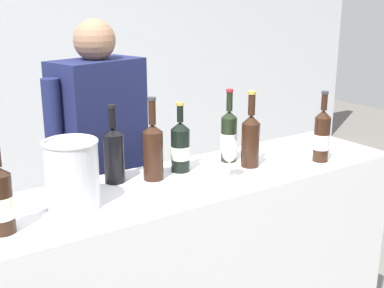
{
  "coord_description": "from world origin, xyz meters",
  "views": [
    {
      "loc": [
        -1.03,
        -1.6,
        1.71
      ],
      "look_at": [
        0.06,
        0.0,
        1.15
      ],
      "focal_mm": 46.46,
      "sensor_mm": 36.0,
      "label": 1
    }
  ],
  "objects": [
    {
      "name": "wine_bottle_1",
      "position": [
        0.68,
        -0.13,
        1.12
      ],
      "size": [
        0.07,
        0.07,
        0.32
      ],
      "color": "black",
      "rests_on": "counter"
    },
    {
      "name": "wall_back",
      "position": [
        0.0,
        2.6,
        1.4
      ],
      "size": [
        8.0,
        0.1,
        2.8
      ],
      "primitive_type": "cube",
      "color": "silver",
      "rests_on": "ground_plane"
    },
    {
      "name": "wine_glass",
      "position": [
        0.19,
        -0.08,
        1.12
      ],
      "size": [
        0.08,
        0.08,
        0.18
      ],
      "color": "silver",
      "rests_on": "counter"
    },
    {
      "name": "wine_bottle_8",
      "position": [
        -0.22,
        0.15,
        1.12
      ],
      "size": [
        0.08,
        0.08,
        0.32
      ],
      "color": "black",
      "rests_on": "counter"
    },
    {
      "name": "wine_bottle_3",
      "position": [
        -0.07,
        0.09,
        1.13
      ],
      "size": [
        0.08,
        0.08,
        0.34
      ],
      "color": "black",
      "rests_on": "counter"
    },
    {
      "name": "person_server",
      "position": [
        -0.1,
        0.57,
        0.79
      ],
      "size": [
        0.57,
        0.34,
        1.63
      ],
      "color": "black",
      "rests_on": "ground_plane"
    },
    {
      "name": "wine_bottle_4",
      "position": [
        0.07,
        0.11,
        1.11
      ],
      "size": [
        0.08,
        0.08,
        0.3
      ],
      "color": "black",
      "rests_on": "counter"
    },
    {
      "name": "wine_bottle_0",
      "position": [
        0.36,
        -0.01,
        1.13
      ],
      "size": [
        0.08,
        0.08,
        0.34
      ],
      "color": "black",
      "rests_on": "counter"
    },
    {
      "name": "wine_bottle_7",
      "position": [
        -0.71,
        -0.07,
        1.12
      ],
      "size": [
        0.08,
        0.08,
        0.33
      ],
      "color": "black",
      "rests_on": "counter"
    },
    {
      "name": "wine_bottle_5",
      "position": [
        0.33,
        0.1,
        1.12
      ],
      "size": [
        0.07,
        0.07,
        0.33
      ],
      "color": "black",
      "rests_on": "counter"
    },
    {
      "name": "ice_bucket",
      "position": [
        -0.45,
        0.0,
        1.13
      ],
      "size": [
        0.2,
        0.2,
        0.25
      ],
      "color": "silver",
      "rests_on": "counter"
    }
  ]
}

